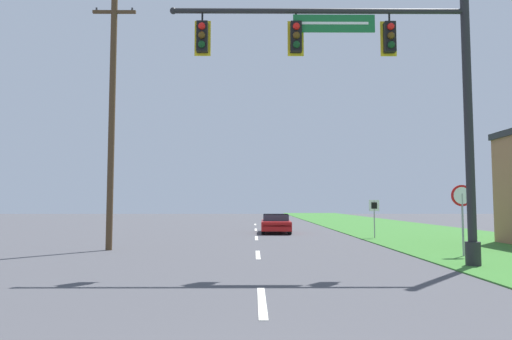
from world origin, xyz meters
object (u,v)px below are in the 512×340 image
(stop_sign, at_px, (462,204))
(utility_pole_near, at_px, (112,114))
(signal_mast, at_px, (388,86))
(car_ahead, at_px, (276,223))
(route_sign_post, at_px, (374,210))

(stop_sign, bearing_deg, utility_pole_near, 169.54)
(signal_mast, xyz_separation_m, utility_pole_near, (-9.99, 4.94, 0.10))
(signal_mast, relative_size, car_ahead, 2.04)
(stop_sign, height_order, utility_pole_near, utility_pole_near)
(car_ahead, height_order, stop_sign, stop_sign)
(signal_mast, height_order, route_sign_post, signal_mast)
(signal_mast, bearing_deg, car_ahead, 99.73)
(route_sign_post, bearing_deg, stop_sign, -83.81)
(signal_mast, relative_size, stop_sign, 3.75)
(car_ahead, distance_m, route_sign_post, 7.06)
(stop_sign, bearing_deg, car_ahead, 114.35)
(route_sign_post, distance_m, utility_pole_near, 14.31)
(route_sign_post, bearing_deg, utility_pole_near, -154.29)
(signal_mast, relative_size, route_sign_post, 4.62)
(utility_pole_near, bearing_deg, stop_sign, -10.46)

